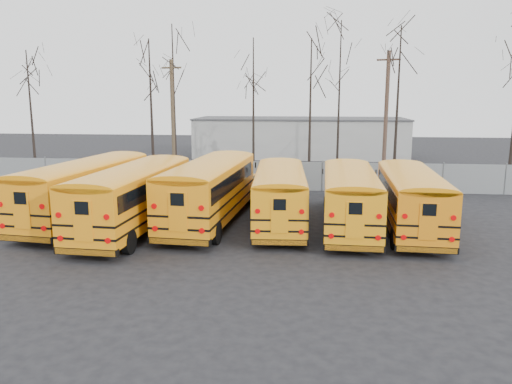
# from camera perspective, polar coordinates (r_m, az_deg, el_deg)

# --- Properties ---
(ground) EXTENTS (120.00, 120.00, 0.00)m
(ground) POSITION_cam_1_polar(r_m,az_deg,el_deg) (23.20, -1.84, -5.18)
(ground) COLOR black
(ground) RESTS_ON ground
(fence) EXTENTS (40.00, 0.04, 2.00)m
(fence) POSITION_cam_1_polar(r_m,az_deg,el_deg) (34.64, 0.95, 1.90)
(fence) COLOR gray
(fence) RESTS_ON ground
(distant_building) EXTENTS (22.00, 8.00, 4.00)m
(distant_building) POSITION_cam_1_polar(r_m,az_deg,el_deg) (54.26, 5.06, 6.20)
(distant_building) COLOR #B2B1AC
(distant_building) RESTS_ON ground
(bus_a) EXTENTS (3.80, 11.75, 3.23)m
(bus_a) POSITION_cam_1_polar(r_m,az_deg,el_deg) (27.24, -18.79, 0.75)
(bus_a) COLOR black
(bus_a) RESTS_ON ground
(bus_b) EXTENTS (3.26, 11.62, 3.22)m
(bus_b) POSITION_cam_1_polar(r_m,az_deg,el_deg) (24.70, -13.61, 0.01)
(bus_b) COLOR black
(bus_b) RESTS_ON ground
(bus_c) EXTENTS (3.49, 11.92, 3.29)m
(bus_c) POSITION_cam_1_polar(r_m,az_deg,el_deg) (25.54, -5.15, 0.72)
(bus_c) COLOR black
(bus_c) RESTS_ON ground
(bus_d) EXTENTS (3.04, 10.69, 2.96)m
(bus_d) POSITION_cam_1_polar(r_m,az_deg,el_deg) (25.13, 2.77, 0.13)
(bus_d) COLOR black
(bus_d) RESTS_ON ground
(bus_e) EXTENTS (2.74, 10.77, 3.00)m
(bus_e) POSITION_cam_1_polar(r_m,az_deg,el_deg) (24.72, 10.65, -0.17)
(bus_e) COLOR black
(bus_e) RESTS_ON ground
(bus_f) EXTENTS (2.89, 10.76, 2.98)m
(bus_f) POSITION_cam_1_polar(r_m,az_deg,el_deg) (25.22, 17.27, -0.28)
(bus_f) COLOR black
(bus_f) RESTS_ON ground
(utility_pole_left) EXTENTS (1.59, 0.52, 9.07)m
(utility_pole_left) POSITION_cam_1_polar(r_m,az_deg,el_deg) (38.10, -9.47, 8.11)
(utility_pole_left) COLOR #4F3F2D
(utility_pole_left) RESTS_ON ground
(utility_pole_right) EXTENTS (1.67, 0.69, 9.68)m
(utility_pole_right) POSITION_cam_1_polar(r_m,az_deg,el_deg) (38.79, 14.63, 8.42)
(utility_pole_right) COLOR #4F382C
(utility_pole_right) RESTS_ON ground
(tree_0) EXTENTS (0.26, 0.26, 9.83)m
(tree_0) POSITION_cam_1_polar(r_m,az_deg,el_deg) (42.43, -24.29, 7.92)
(tree_0) COLOR black
(tree_0) RESTS_ON ground
(tree_1) EXTENTS (0.26, 0.26, 10.81)m
(tree_1) POSITION_cam_1_polar(r_m,az_deg,el_deg) (41.06, -11.88, 9.26)
(tree_1) COLOR black
(tree_1) RESTS_ON ground
(tree_2) EXTENTS (0.26, 0.26, 11.55)m
(tree_2) POSITION_cam_1_polar(r_m,az_deg,el_deg) (38.06, -9.33, 9.79)
(tree_2) COLOR black
(tree_2) RESTS_ON ground
(tree_3) EXTENTS (0.26, 0.26, 10.77)m
(tree_3) POSITION_cam_1_polar(r_m,az_deg,el_deg) (39.02, -0.30, 9.38)
(tree_3) COLOR black
(tree_3) RESTS_ON ground
(tree_4) EXTENTS (0.26, 0.26, 10.36)m
(tree_4) POSITION_cam_1_polar(r_m,az_deg,el_deg) (36.01, 6.20, 8.87)
(tree_4) COLOR black
(tree_4) RESTS_ON ground
(tree_5) EXTENTS (0.26, 0.26, 12.02)m
(tree_5) POSITION_cam_1_polar(r_m,az_deg,el_deg) (39.56, 9.46, 10.17)
(tree_5) COLOR black
(tree_5) RESTS_ON ground
(tree_6) EXTENTS (0.26, 0.26, 11.24)m
(tree_6) POSITION_cam_1_polar(r_m,az_deg,el_deg) (37.43, 15.84, 9.27)
(tree_6) COLOR black
(tree_6) RESTS_ON ground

